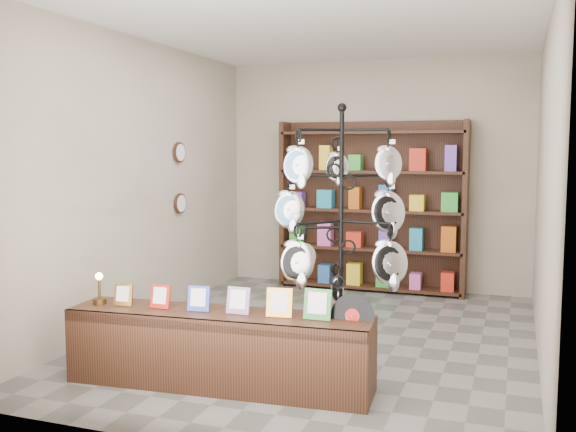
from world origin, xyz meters
name	(u,v)px	position (x,y,z in m)	size (l,w,h in m)	color
ground	(320,337)	(0.00, 0.00, 0.00)	(5.00, 5.00, 0.00)	slate
room_envelope	(321,148)	(0.00, 0.00, 1.85)	(5.00, 5.00, 5.00)	#B5A992
display_tree	(341,222)	(0.48, -1.01, 1.27)	(1.19, 1.19, 2.19)	black
front_shelf	(219,349)	(-0.36, -1.51, 0.30)	(2.42, 0.67, 0.84)	black
back_shelving	(371,212)	(0.00, 2.30, 1.03)	(2.42, 0.36, 2.20)	black
wall_clocks	(180,178)	(-1.97, 0.80, 1.50)	(0.03, 0.24, 0.84)	black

